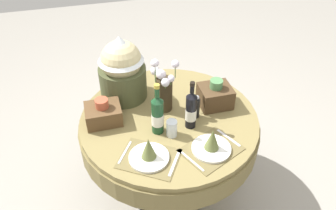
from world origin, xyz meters
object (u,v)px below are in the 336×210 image
place_setting_left (149,153)px  place_setting_right (212,144)px  woven_basket_side_left (103,113)px  gift_tub_back_left (122,66)px  wine_bottle_centre (158,114)px  flower_vase (164,89)px  woven_basket_side_right (215,95)px  wine_bottle_left (191,110)px  tumbler_near_right (172,128)px  pepper_mill (196,107)px  dining_table (169,131)px

place_setting_left → place_setting_right: bearing=-3.8°
woven_basket_side_left → gift_tub_back_left: bearing=54.7°
place_setting_right → wine_bottle_centre: bearing=138.0°
place_setting_left → flower_vase: 0.49m
woven_basket_side_right → gift_tub_back_left: bearing=155.9°
gift_tub_back_left → place_setting_right: bearing=-58.2°
wine_bottle_left → gift_tub_back_left: gift_tub_back_left is taller
wine_bottle_left → gift_tub_back_left: size_ratio=0.72×
wine_bottle_centre → woven_basket_side_right: (0.45, 0.17, -0.06)m
place_setting_right → woven_basket_side_right: woven_basket_side_right is taller
tumbler_near_right → woven_basket_side_right: size_ratio=0.52×
place_setting_left → wine_bottle_centre: wine_bottle_centre is taller
woven_basket_side_right → flower_vase: bearing=173.0°
flower_vase → wine_bottle_left: (0.12, -0.22, -0.04)m
flower_vase → woven_basket_side_left: bearing=-176.7°
woven_basket_side_left → woven_basket_side_right: size_ratio=1.06×
place_setting_left → woven_basket_side_right: 0.68m
wine_bottle_left → tumbler_near_right: wine_bottle_left is taller
wine_bottle_left → pepper_mill: 0.12m
dining_table → woven_basket_side_right: size_ratio=5.63×
place_setting_left → wine_bottle_left: wine_bottle_left is taller
tumbler_near_right → woven_basket_side_left: bearing=148.3°
place_setting_right → gift_tub_back_left: bearing=121.8°
wine_bottle_centre → woven_basket_side_right: 0.48m
place_setting_right → gift_tub_back_left: gift_tub_back_left is taller
gift_tub_back_left → woven_basket_side_left: 0.36m
dining_table → place_setting_left: place_setting_left is taller
wine_bottle_left → woven_basket_side_left: bearing=160.4°
wine_bottle_centre → tumbler_near_right: (0.08, -0.06, -0.08)m
wine_bottle_centre → gift_tub_back_left: bearing=108.9°
dining_table → flower_vase: bearing=97.1°
flower_vase → woven_basket_side_left: (-0.42, -0.02, -0.11)m
wine_bottle_centre → gift_tub_back_left: (-0.15, 0.44, 0.11)m
tumbler_near_right → pepper_mill: size_ratio=0.65×
tumbler_near_right → woven_basket_side_left: (-0.40, 0.25, 0.01)m
wine_bottle_left → gift_tub_back_left: 0.59m
wine_bottle_centre → dining_table: bearing=47.5°
dining_table → pepper_mill: pepper_mill is taller
flower_vase → place_setting_right: bearing=-68.6°
wine_bottle_left → woven_basket_side_left: 0.58m
place_setting_right → woven_basket_side_left: woven_basket_side_left is taller
dining_table → gift_tub_back_left: gift_tub_back_left is taller
flower_vase → gift_tub_back_left: bearing=137.3°
wine_bottle_left → wine_bottle_centre: wine_bottle_centre is taller
dining_table → wine_bottle_centre: bearing=-132.5°
wine_bottle_left → place_setting_right: bearing=-76.9°
place_setting_left → flower_vase: flower_vase is taller
place_setting_left → pepper_mill: 0.49m
dining_table → gift_tub_back_left: size_ratio=2.57×
place_setting_left → place_setting_right: 0.38m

